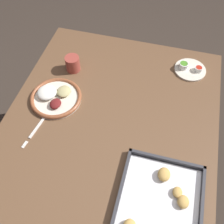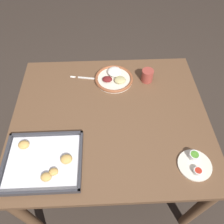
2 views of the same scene
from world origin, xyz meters
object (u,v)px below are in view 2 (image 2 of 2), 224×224
dinner_plate (114,78)px  drinking_cup (147,76)px  fork (88,78)px  baking_tray (44,161)px  saucer_plate (195,164)px

dinner_plate → drinking_cup: 0.22m
fork → baking_tray: size_ratio=0.56×
fork → saucer_plate: bearing=140.1°
saucer_plate → baking_tray: 0.75m
saucer_plate → baking_tray: size_ratio=0.43×
dinner_plate → baking_tray: dinner_plate is taller
dinner_plate → saucer_plate: dinner_plate is taller
fork → drinking_cup: drinking_cup is taller
fork → baking_tray: 0.62m
drinking_cup → saucer_plate: bearing=104.2°
fork → drinking_cup: 0.39m
baking_tray → drinking_cup: 0.81m
fork → dinner_plate: bearing=-175.8°
drinking_cup → baking_tray: bearing=43.3°
baking_tray → dinner_plate: bearing=-123.4°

